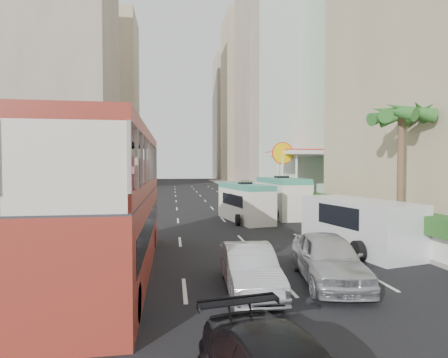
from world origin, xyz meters
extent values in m
plane|color=black|center=(0.00, 0.00, 0.00)|extent=(200.00, 200.00, 0.00)
cube|color=maroon|center=(-6.00, 0.00, 2.53)|extent=(2.50, 11.00, 5.06)
imported|color=#B7B9BE|center=(-1.63, -2.27, 0.00)|extent=(1.62, 4.20, 1.37)
imported|color=#B7B9BE|center=(1.12, -1.83, 0.00)|extent=(2.59, 4.88, 1.58)
imported|color=silver|center=(1.25, 13.67, 0.00)|extent=(2.77, 5.01, 1.33)
cube|color=silver|center=(1.06, 11.30, 1.29)|extent=(3.04, 6.10, 2.59)
cube|color=silver|center=(4.38, 13.37, 1.46)|extent=(2.40, 6.66, 2.92)
cube|color=silver|center=(4.43, 2.19, 1.14)|extent=(3.41, 6.06, 2.29)
cube|color=silver|center=(4.13, 21.62, 1.10)|extent=(3.11, 5.80, 2.20)
cube|color=#99968C|center=(9.00, 25.00, 0.09)|extent=(6.00, 120.00, 0.18)
cube|color=silver|center=(6.20, 14.00, 0.68)|extent=(0.30, 44.00, 1.00)
cube|color=#2D6626|center=(6.20, 14.00, 1.53)|extent=(1.10, 44.00, 0.70)
cylinder|color=brown|center=(7.80, 4.00, 3.38)|extent=(0.36, 0.36, 6.40)
cube|color=silver|center=(10.00, 23.00, 2.75)|extent=(6.50, 8.00, 5.50)
cube|color=tan|center=(18.00, 58.00, 25.00)|extent=(16.00, 16.00, 50.00)
cube|color=#C0AE89|center=(17.00, 82.00, 22.00)|extent=(14.00, 14.00, 44.00)
cube|color=tan|center=(17.00, 104.00, 20.00)|extent=(14.00, 14.00, 40.00)
cube|color=tan|center=(-24.00, 55.00, 26.00)|extent=(18.00, 18.00, 52.00)
cube|color=#C0AE89|center=(-22.00, 90.00, 23.00)|extent=(16.00, 16.00, 46.00)
camera|label=1|loc=(-3.94, -12.61, 3.79)|focal=28.00mm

